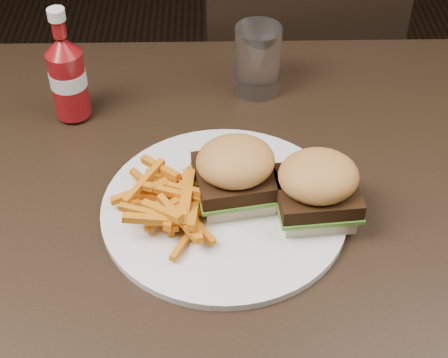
{
  "coord_description": "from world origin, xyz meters",
  "views": [
    {
      "loc": [
        0.07,
        -0.68,
        1.4
      ],
      "look_at": [
        0.08,
        -0.02,
        0.8
      ],
      "focal_mm": 55.0,
      "sensor_mm": 36.0,
      "label": 1
    }
  ],
  "objects_px": {
    "dining_table": "(165,207)",
    "ketchup_bottle": "(69,84)",
    "chair_far": "(281,103)",
    "plate": "(224,209)",
    "tumbler": "(258,61)"
  },
  "relations": [
    {
      "from": "chair_far",
      "to": "plate",
      "type": "relative_size",
      "value": 1.23
    },
    {
      "from": "plate",
      "to": "tumbler",
      "type": "relative_size",
      "value": 2.82
    },
    {
      "from": "ketchup_bottle",
      "to": "plate",
      "type": "bearing_deg",
      "value": -43.14
    },
    {
      "from": "plate",
      "to": "chair_far",
      "type": "bearing_deg",
      "value": 77.68
    },
    {
      "from": "tumbler",
      "to": "chair_far",
      "type": "bearing_deg",
      "value": 77.29
    },
    {
      "from": "chair_far",
      "to": "plate",
      "type": "height_order",
      "value": "plate"
    },
    {
      "from": "plate",
      "to": "ketchup_bottle",
      "type": "height_order",
      "value": "ketchup_bottle"
    },
    {
      "from": "plate",
      "to": "tumbler",
      "type": "xyz_separation_m",
      "value": [
        0.06,
        0.28,
        0.05
      ]
    },
    {
      "from": "dining_table",
      "to": "tumbler",
      "type": "bearing_deg",
      "value": 60.83
    },
    {
      "from": "dining_table",
      "to": "ketchup_bottle",
      "type": "distance_m",
      "value": 0.25
    },
    {
      "from": "dining_table",
      "to": "ketchup_bottle",
      "type": "height_order",
      "value": "ketchup_bottle"
    },
    {
      "from": "chair_far",
      "to": "tumbler",
      "type": "bearing_deg",
      "value": 71.0
    },
    {
      "from": "dining_table",
      "to": "chair_far",
      "type": "relative_size",
      "value": 2.97
    },
    {
      "from": "chair_far",
      "to": "plate",
      "type": "distance_m",
      "value": 0.77
    },
    {
      "from": "chair_far",
      "to": "ketchup_bottle",
      "type": "distance_m",
      "value": 0.71
    }
  ]
}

